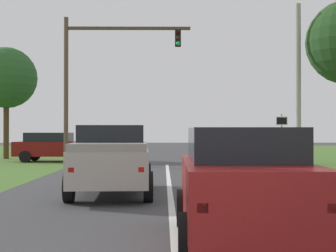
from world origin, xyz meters
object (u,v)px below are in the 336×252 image
(keep_moving_sign, at_px, (282,133))
(traffic_light, at_px, (97,68))
(crossing_suv_far, at_px, (52,146))
(red_suv_near, at_px, (242,181))
(extra_tree_1, at_px, (6,78))
(utility_pole_right, at_px, (298,84))
(pickup_truck_lead, at_px, (112,160))

(keep_moving_sign, bearing_deg, traffic_light, 169.56)
(crossing_suv_far, bearing_deg, red_suv_near, -69.82)
(crossing_suv_far, distance_m, extra_tree_1, 6.44)
(utility_pole_right, bearing_deg, extra_tree_1, 162.77)
(keep_moving_sign, xyz_separation_m, extra_tree_1, (-16.38, 7.31, 3.57))
(red_suv_near, relative_size, crossing_suv_far, 1.00)
(red_suv_near, bearing_deg, pickup_truck_lead, 114.69)
(extra_tree_1, bearing_deg, keep_moving_sign, -24.05)
(crossing_suv_far, relative_size, utility_pole_right, 0.50)
(traffic_light, bearing_deg, extra_tree_1, 140.43)
(traffic_light, height_order, keep_moving_sign, traffic_light)
(keep_moving_sign, height_order, extra_tree_1, extra_tree_1)
(red_suv_near, distance_m, traffic_light, 20.26)
(red_suv_near, relative_size, pickup_truck_lead, 0.86)
(traffic_light, xyz_separation_m, crossing_suv_far, (-3.04, 2.53, -4.34))
(keep_moving_sign, xyz_separation_m, utility_pole_right, (1.35, 1.81, 2.70))
(crossing_suv_far, bearing_deg, extra_tree_1, 140.60)
(utility_pole_right, distance_m, extra_tree_1, 18.58)
(red_suv_near, distance_m, crossing_suv_far, 23.14)
(crossing_suv_far, bearing_deg, pickup_truck_lead, -71.64)
(pickup_truck_lead, bearing_deg, crossing_suv_far, 108.36)
(pickup_truck_lead, bearing_deg, extra_tree_1, 115.36)
(crossing_suv_far, bearing_deg, keep_moving_sign, -18.73)
(keep_moving_sign, relative_size, utility_pole_right, 0.31)
(pickup_truck_lead, height_order, crossing_suv_far, pickup_truck_lead)
(pickup_truck_lead, xyz_separation_m, utility_pole_right, (8.90, 13.14, 3.41))
(pickup_truck_lead, relative_size, crossing_suv_far, 1.16)
(traffic_light, distance_m, keep_moving_sign, 10.47)
(pickup_truck_lead, height_order, keep_moving_sign, keep_moving_sign)
(crossing_suv_far, height_order, extra_tree_1, extra_tree_1)
(traffic_light, distance_m, crossing_suv_far, 5.88)
(pickup_truck_lead, height_order, extra_tree_1, extra_tree_1)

